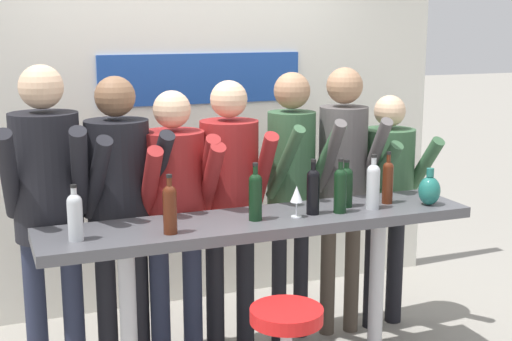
{
  "coord_description": "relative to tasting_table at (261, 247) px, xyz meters",
  "views": [
    {
      "loc": [
        -1.41,
        -3.53,
        2.08
      ],
      "look_at": [
        0.0,
        0.07,
        1.27
      ],
      "focal_mm": 50.0,
      "sensor_mm": 36.0,
      "label": 1
    }
  ],
  "objects": [
    {
      "name": "wine_bottle_3",
      "position": [
        0.45,
        -0.07,
        0.32
      ],
      "size": [
        0.07,
        0.07,
        0.31
      ],
      "color": "black",
      "rests_on": "tasting_table"
    },
    {
      "name": "wine_glass_0",
      "position": [
        0.18,
        -0.07,
        0.3
      ],
      "size": [
        0.07,
        0.07,
        0.18
      ],
      "color": "silver",
      "rests_on": "tasting_table"
    },
    {
      "name": "back_wall",
      "position": [
        0.0,
        1.47,
        0.39
      ],
      "size": [
        4.04,
        0.12,
        2.46
      ],
      "color": "silver",
      "rests_on": "ground_plane"
    },
    {
      "name": "person_right",
      "position": [
        0.77,
        0.48,
        0.29
      ],
      "size": [
        0.42,
        0.56,
        1.79
      ],
      "rotation": [
        0.0,
        0.0,
        -0.12
      ],
      "color": "#473D33",
      "rests_on": "ground_plane"
    },
    {
      "name": "person_center",
      "position": [
        -0.01,
        0.48,
        0.23
      ],
      "size": [
        0.46,
        0.57,
        1.73
      ],
      "rotation": [
        0.0,
        0.0,
        -0.09
      ],
      "color": "black",
      "rests_on": "ground_plane"
    },
    {
      "name": "wine_bottle_1",
      "position": [
        0.55,
        0.03,
        0.3
      ],
      "size": [
        0.08,
        0.08,
        0.28
      ],
      "color": "black",
      "rests_on": "tasting_table"
    },
    {
      "name": "person_left",
      "position": [
        -0.69,
        0.47,
        0.26
      ],
      "size": [
        0.49,
        0.6,
        1.78
      ],
      "rotation": [
        0.0,
        0.0,
        0.15
      ],
      "color": "black",
      "rests_on": "ground_plane"
    },
    {
      "name": "wine_bottle_2",
      "position": [
        -0.05,
        -0.04,
        0.32
      ],
      "size": [
        0.07,
        0.07,
        0.32
      ],
      "color": "black",
      "rests_on": "tasting_table"
    },
    {
      "name": "wine_glass_1",
      "position": [
        1.15,
        0.07,
        0.3
      ],
      "size": [
        0.07,
        0.07,
        0.18
      ],
      "color": "silver",
      "rests_on": "tasting_table"
    },
    {
      "name": "person_center_right",
      "position": [
        0.42,
        0.51,
        0.28
      ],
      "size": [
        0.41,
        0.55,
        1.77
      ],
      "rotation": [
        0.0,
        0.0,
        0.12
      ],
      "color": "black",
      "rests_on": "ground_plane"
    },
    {
      "name": "wine_bottle_6",
      "position": [
        -1.01,
        -0.06,
        0.3
      ],
      "size": [
        0.08,
        0.08,
        0.28
      ],
      "color": "#B7BCC1",
      "rests_on": "tasting_table"
    },
    {
      "name": "person_far_left",
      "position": [
        -1.09,
        0.45,
        0.31
      ],
      "size": [
        0.5,
        0.62,
        1.85
      ],
      "rotation": [
        0.0,
        0.0,
        -0.13
      ],
      "color": "#23283D",
      "rests_on": "ground_plane"
    },
    {
      "name": "wine_bottle_5",
      "position": [
        -0.54,
        -0.12,
        0.31
      ],
      "size": [
        0.07,
        0.07,
        0.31
      ],
      "color": "#4C1E0F",
      "rests_on": "tasting_table"
    },
    {
      "name": "decorative_vase",
      "position": [
        1.03,
        -0.11,
        0.26
      ],
      "size": [
        0.13,
        0.13,
        0.22
      ],
      "color": "#1E665B",
      "rests_on": "tasting_table"
    },
    {
      "name": "person_far_right",
      "position": [
        1.11,
        0.49,
        0.15
      ],
      "size": [
        0.46,
        0.55,
        1.6
      ],
      "rotation": [
        0.0,
        0.0,
        0.11
      ],
      "color": "black",
      "rests_on": "ground_plane"
    },
    {
      "name": "wine_bottle_4",
      "position": [
        0.67,
        -0.06,
        0.32
      ],
      "size": [
        0.08,
        0.08,
        0.32
      ],
      "color": "#B7BCC1",
      "rests_on": "tasting_table"
    },
    {
      "name": "person_center_left",
      "position": [
        -0.37,
        0.44,
        0.2
      ],
      "size": [
        0.44,
        0.54,
        1.69
      ],
      "rotation": [
        0.0,
        0.0,
        -0.0
      ],
      "color": "#23283D",
      "rests_on": "ground_plane"
    },
    {
      "name": "wine_bottle_7",
      "position": [
        0.3,
        -0.04,
        0.32
      ],
      "size": [
        0.07,
        0.07,
        0.32
      ],
      "color": "black",
      "rests_on": "tasting_table"
    },
    {
      "name": "tasting_table",
      "position": [
        0.0,
        0.0,
        0.0
      ],
      "size": [
        2.44,
        0.5,
        1.02
      ],
      "color": "#4C4C51",
      "rests_on": "ground_plane"
    },
    {
      "name": "wine_bottle_0",
      "position": [
        0.82,
        0.01,
        0.31
      ],
      "size": [
        0.06,
        0.06,
        0.31
      ],
      "color": "#4C1E0F",
      "rests_on": "tasting_table"
    }
  ]
}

